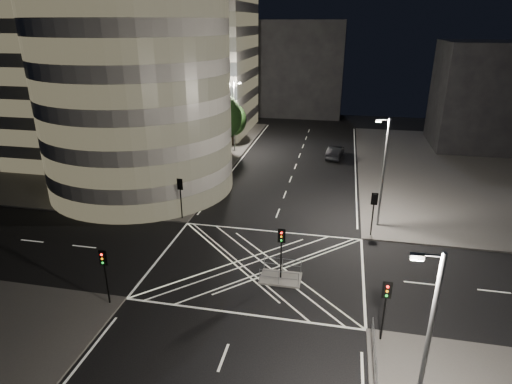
% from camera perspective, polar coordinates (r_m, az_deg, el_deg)
% --- Properties ---
extents(ground, '(120.00, 120.00, 0.00)m').
position_cam_1_polar(ground, '(33.80, 0.27, -9.80)').
color(ground, black).
rests_on(ground, ground).
extents(sidewalk_far_left, '(42.00, 42.00, 0.15)m').
position_cam_1_polar(sidewalk_far_left, '(67.53, -19.85, 5.37)').
color(sidewalk_far_left, '#4F4C4A').
rests_on(sidewalk_far_left, ground).
extents(central_island, '(3.00, 2.00, 0.15)m').
position_cam_1_polar(central_island, '(32.23, 3.29, -11.41)').
color(central_island, slate).
rests_on(central_island, ground).
extents(office_tower_curved, '(30.00, 29.00, 27.20)m').
position_cam_1_polar(office_tower_curved, '(54.09, -18.32, 15.40)').
color(office_tower_curved, '#97958F').
rests_on(office_tower_curved, sidewalk_far_left).
extents(office_block_rear, '(24.00, 16.00, 22.00)m').
position_cam_1_polar(office_block_rear, '(75.75, -10.28, 16.52)').
color(office_block_rear, '#97958F').
rests_on(office_block_rear, sidewalk_far_left).
extents(building_right_far, '(14.00, 12.00, 15.00)m').
position_cam_1_polar(building_right_far, '(71.91, 28.50, 11.21)').
color(building_right_far, black).
rests_on(building_right_far, sidewalk_far_right).
extents(building_far_end, '(18.00, 8.00, 18.00)m').
position_cam_1_polar(building_far_end, '(87.20, 5.40, 15.99)').
color(building_far_end, black).
rests_on(building_far_end, ground).
extents(tree_a, '(4.19, 4.19, 7.27)m').
position_cam_1_polar(tree_a, '(42.52, -11.32, 3.98)').
color(tree_a, black).
rests_on(tree_a, sidewalk_far_left).
extents(tree_b, '(5.15, 5.15, 7.58)m').
position_cam_1_polar(tree_b, '(47.92, -8.59, 5.90)').
color(tree_b, black).
rests_on(tree_b, sidewalk_far_left).
extents(tree_c, '(4.52, 4.52, 6.92)m').
position_cam_1_polar(tree_c, '(53.47, -6.40, 7.33)').
color(tree_c, black).
rests_on(tree_c, sidewalk_far_left).
extents(tree_d, '(5.55, 5.55, 8.75)m').
position_cam_1_polar(tree_d, '(58.78, -4.66, 9.95)').
color(tree_d, black).
rests_on(tree_d, sidewalk_far_left).
extents(tree_e, '(4.18, 4.18, 6.31)m').
position_cam_1_polar(tree_e, '(64.78, -3.14, 9.60)').
color(tree_e, black).
rests_on(tree_e, sidewalk_far_left).
extents(traffic_signal_fl, '(0.55, 0.22, 4.00)m').
position_cam_1_polar(traffic_signal_fl, '(40.67, -10.05, 0.12)').
color(traffic_signal_fl, black).
rests_on(traffic_signal_fl, sidewalk_far_left).
extents(traffic_signal_nl, '(0.55, 0.22, 4.00)m').
position_cam_1_polar(traffic_signal_nl, '(29.77, -19.55, -9.41)').
color(traffic_signal_nl, black).
rests_on(traffic_signal_nl, sidewalk_near_left).
extents(traffic_signal_fr, '(0.55, 0.22, 4.00)m').
position_cam_1_polar(traffic_signal_fr, '(38.16, 15.42, -1.84)').
color(traffic_signal_fr, black).
rests_on(traffic_signal_fr, sidewalk_far_right).
extents(traffic_signal_nr, '(0.55, 0.22, 4.00)m').
position_cam_1_polar(traffic_signal_nr, '(26.24, 16.90, -13.62)').
color(traffic_signal_nr, black).
rests_on(traffic_signal_nr, sidewalk_near_right).
extents(traffic_signal_island, '(0.55, 0.22, 4.00)m').
position_cam_1_polar(traffic_signal_island, '(30.77, 3.41, -6.99)').
color(traffic_signal_island, black).
rests_on(traffic_signal_island, central_island).
extents(street_lamp_left_near, '(1.25, 0.25, 10.00)m').
position_cam_1_polar(street_lamp_left_near, '(44.65, -8.64, 5.74)').
color(street_lamp_left_near, slate).
rests_on(street_lamp_left_near, sidewalk_far_left).
extents(street_lamp_left_far, '(1.25, 0.25, 10.00)m').
position_cam_1_polar(street_lamp_left_far, '(61.36, -2.91, 10.35)').
color(street_lamp_left_far, slate).
rests_on(street_lamp_left_far, sidewalk_far_left).
extents(street_lamp_right_far, '(1.25, 0.25, 10.00)m').
position_cam_1_polar(street_lamp_right_far, '(39.35, 16.57, 2.86)').
color(street_lamp_right_far, slate).
rests_on(street_lamp_right_far, sidewalk_far_right).
extents(street_lamp_right_near, '(1.25, 0.25, 10.00)m').
position_cam_1_polar(street_lamp_right_near, '(19.11, 21.46, -19.60)').
color(street_lamp_right_near, slate).
rests_on(street_lamp_right_near, sidewalk_near_right).
extents(railing_island_south, '(2.80, 0.06, 1.10)m').
position_cam_1_polar(railing_island_south, '(31.14, 3.07, -11.34)').
color(railing_island_south, slate).
rests_on(railing_island_south, central_island).
extents(railing_island_north, '(2.80, 0.06, 1.10)m').
position_cam_1_polar(railing_island_north, '(32.65, 3.55, -9.64)').
color(railing_island_north, slate).
rests_on(railing_island_north, central_island).
extents(sedan, '(2.48, 5.36, 1.70)m').
position_cam_1_polar(sedan, '(60.45, 10.50, 5.25)').
color(sedan, black).
rests_on(sedan, ground).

